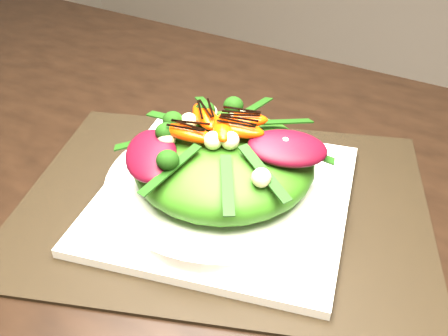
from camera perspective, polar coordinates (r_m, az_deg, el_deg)
The scene contains 10 objects.
dining_table at distance 0.71m, azimuth -11.27°, elevation -0.68°, with size 1.60×0.90×0.75m, color black.
placemat at distance 0.61m, azimuth -0.00°, elevation -3.64°, with size 0.47×0.35×0.00m, color black.
plate_base at distance 0.61m, azimuth -0.00°, elevation -3.11°, with size 0.28×0.28×0.01m, color white.
salad_bowl at distance 0.60m, azimuth -0.00°, elevation -1.95°, with size 0.27×0.27×0.02m, color white.
lettuce_mound at distance 0.58m, azimuth -0.00°, elevation 0.58°, with size 0.20×0.20×0.07m, color #336C14.
radicchio_leaf at distance 0.55m, azimuth 6.94°, elevation 2.16°, with size 0.08×0.05×0.02m, color #440714.
orange_segment at distance 0.57m, azimuth -0.60°, elevation 4.95°, with size 0.06×0.02×0.02m, color #FF3704.
broccoli_floret at distance 0.62m, azimuth -4.31°, elevation 6.81°, with size 0.03×0.03×0.03m, color black.
macadamia_nut at distance 0.52m, azimuth -0.25°, elevation 1.17°, with size 0.02×0.02×0.02m, color beige.
balsamic_drizzle at distance 0.57m, azimuth -0.60°, elevation 5.68°, with size 0.05×0.00×0.00m, color black.
Camera 1 is at (0.41, -0.41, 1.13)m, focal length 42.00 mm.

